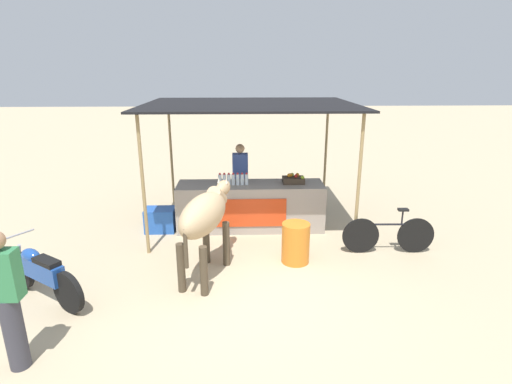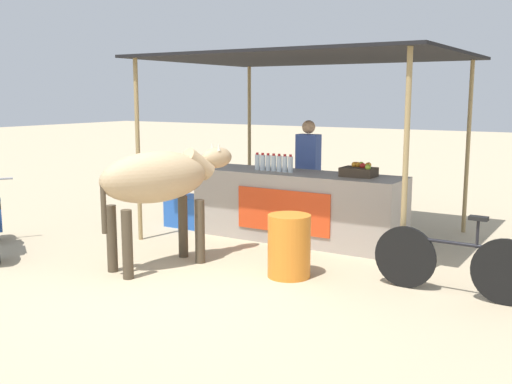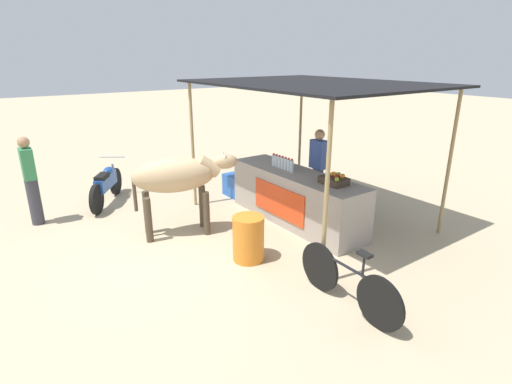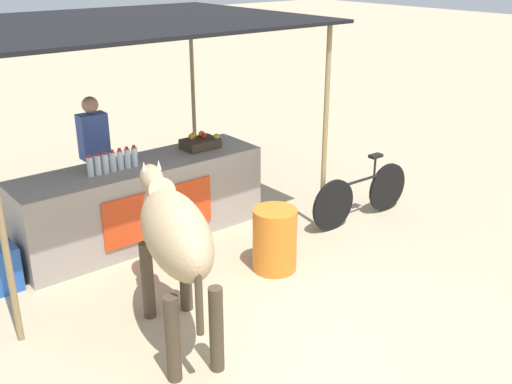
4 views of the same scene
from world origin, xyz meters
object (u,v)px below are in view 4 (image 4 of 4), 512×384
Objects in this scene: fruit_crate at (200,142)px; cow at (174,234)px; stall_counter at (142,202)px; bicycle_leaning at (362,194)px; vendor_behind_counter at (96,160)px; water_barrel at (275,240)px.

fruit_crate is 0.24× the size of cow.
bicycle_leaning is (2.47, -1.27, -0.13)m from stall_counter.
bicycle_leaning is at bearing 12.76° from cow.
vendor_behind_counter is 2.81m from cow.
cow reaches higher than stall_counter.
fruit_crate reaches higher than water_barrel.
cow is at bearing -110.54° from stall_counter.
vendor_behind_counter is (-0.21, 0.75, 0.37)m from stall_counter.
fruit_crate is 1.78m from water_barrel.
bicycle_leaning is at bearing -27.26° from stall_counter.
fruit_crate is at bearing 3.96° from stall_counter.
fruit_crate is 0.27× the size of vendor_behind_counter.
fruit_crate is at bearing 51.52° from cow.
stall_counter is at bearing -176.04° from fruit_crate.
bicycle_leaning is at bearing -37.08° from vendor_behind_counter.
stall_counter is at bearing 115.17° from water_barrel.
cow is at bearing -101.07° from vendor_behind_counter.
cow is 1.11× the size of bicycle_leaning.
water_barrel is 0.43× the size of bicycle_leaning.
water_barrel is 1.75m from bicycle_leaning.
fruit_crate is at bearing 139.81° from bicycle_leaning.
bicycle_leaning is (1.58, -1.33, -0.69)m from fruit_crate.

